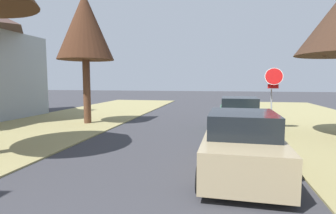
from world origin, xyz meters
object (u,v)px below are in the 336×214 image
Objects in this scene: street_tree_left_mid_b at (85,27)px; parked_sedan_tan at (241,144)px; stop_sign_far at (273,85)px; parked_sedan_green at (239,115)px.

street_tree_left_mid_b is 1.56× the size of parked_sedan_tan.
parked_sedan_tan is (7.67, -6.29, -4.44)m from street_tree_left_mid_b.
parked_sedan_tan is at bearing -39.36° from street_tree_left_mid_b.
parked_sedan_green is at bearing -175.71° from stop_sign_far.
street_tree_left_mid_b is at bearing 178.27° from parked_sedan_green.
street_tree_left_mid_b is at bearing 140.64° from parked_sedan_tan.
stop_sign_far is 6.59m from parked_sedan_tan.
street_tree_left_mid_b is 1.56× the size of parked_sedan_green.
stop_sign_far is 2.08m from parked_sedan_green.
parked_sedan_tan is 6.05m from parked_sedan_green.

